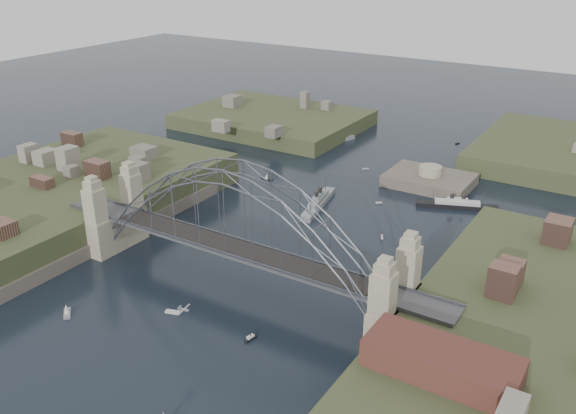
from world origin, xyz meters
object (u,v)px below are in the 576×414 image
(naval_cruiser_near, at_px, (318,203))
(naval_cruiser_far, at_px, (335,140))
(bridge, at_px, (235,229))
(fort_island, at_px, (429,186))
(wharf_shed, at_px, (442,362))
(ocean_liner, at_px, (457,205))

(naval_cruiser_near, relative_size, naval_cruiser_far, 1.30)
(bridge, height_order, fort_island, bridge)
(wharf_shed, relative_size, ocean_liner, 1.04)
(bridge, bearing_deg, wharf_shed, -17.65)
(fort_island, height_order, ocean_liner, fort_island)
(ocean_liner, bearing_deg, wharf_shed, -74.10)
(naval_cruiser_far, relative_size, ocean_liner, 0.81)
(naval_cruiser_near, bearing_deg, wharf_shed, -47.99)
(bridge, distance_m, naval_cruiser_near, 43.63)
(wharf_shed, bearing_deg, fort_island, 110.85)
(naval_cruiser_far, bearing_deg, wharf_shed, -55.48)
(wharf_shed, xyz_separation_m, ocean_liner, (-20.81, 73.08, -9.25))
(wharf_shed, height_order, ocean_liner, wharf_shed)
(wharf_shed, distance_m, naval_cruiser_far, 126.13)
(fort_island, xyz_separation_m, ocean_liner, (11.19, -10.92, 1.09))
(bridge, bearing_deg, naval_cruiser_far, 106.93)
(naval_cruiser_near, distance_m, ocean_liner, 34.11)
(wharf_shed, distance_m, ocean_liner, 76.54)
(bridge, distance_m, fort_island, 72.14)
(bridge, distance_m, wharf_shed, 46.23)
(wharf_shed, relative_size, naval_cruiser_far, 1.27)
(naval_cruiser_near, bearing_deg, bridge, -81.61)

